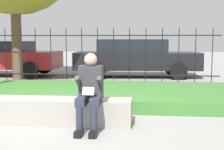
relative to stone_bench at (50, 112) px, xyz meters
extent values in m
plane|color=gray|center=(0.20, 0.00, -0.19)|extent=(60.00, 60.00, 0.00)
cube|color=gray|center=(0.00, 0.00, 0.02)|extent=(2.82, 0.57, 0.43)
cube|color=slate|center=(0.00, 0.00, -0.15)|extent=(2.71, 0.52, 0.08)
cube|color=black|center=(0.65, -0.68, -0.14)|extent=(0.11, 0.26, 0.09)
cylinder|color=#282D3D|center=(0.65, -0.62, 0.07)|extent=(0.11, 0.11, 0.34)
cube|color=#282D3D|center=(0.65, -0.41, 0.30)|extent=(0.15, 0.42, 0.13)
cube|color=black|center=(0.87, -0.68, -0.14)|extent=(0.11, 0.26, 0.09)
cylinder|color=#282D3D|center=(0.87, -0.62, 0.07)|extent=(0.11, 0.11, 0.34)
cube|color=#282D3D|center=(0.87, -0.41, 0.30)|extent=(0.15, 0.42, 0.13)
cube|color=#333338|center=(0.76, -0.20, 0.57)|extent=(0.38, 0.24, 0.54)
sphere|color=tan|center=(0.76, -0.22, 0.93)|extent=(0.21, 0.21, 0.21)
cylinder|color=#333338|center=(0.59, -0.36, 0.59)|extent=(0.08, 0.29, 0.24)
cylinder|color=#333338|center=(0.93, -0.36, 0.59)|extent=(0.08, 0.29, 0.24)
cube|color=beige|center=(0.76, -0.46, 0.46)|extent=(0.18, 0.09, 0.13)
cube|color=#3D7533|center=(0.20, 2.16, -0.06)|extent=(9.33, 2.92, 0.26)
cylinder|color=black|center=(0.20, 4.28, 0.16)|extent=(7.33, 0.03, 0.03)
cylinder|color=black|center=(0.20, 4.28, 1.37)|extent=(7.33, 0.03, 0.03)
cylinder|color=black|center=(-2.73, 4.28, 0.70)|extent=(0.02, 0.02, 1.77)
cylinder|color=black|center=(-2.24, 4.28, 0.70)|extent=(0.02, 0.02, 1.77)
cylinder|color=black|center=(-1.76, 4.28, 0.70)|extent=(0.02, 0.02, 1.77)
cylinder|color=black|center=(-1.27, 4.28, 0.70)|extent=(0.02, 0.02, 1.77)
cylinder|color=black|center=(-0.78, 4.28, 0.70)|extent=(0.02, 0.02, 1.77)
cylinder|color=black|center=(-0.29, 4.28, 0.70)|extent=(0.02, 0.02, 1.77)
cylinder|color=black|center=(0.20, 4.28, 0.70)|extent=(0.02, 0.02, 1.77)
cylinder|color=black|center=(0.69, 4.28, 0.70)|extent=(0.02, 0.02, 1.77)
cylinder|color=black|center=(1.18, 4.28, 0.70)|extent=(0.02, 0.02, 1.77)
cylinder|color=black|center=(1.66, 4.28, 0.70)|extent=(0.02, 0.02, 1.77)
cylinder|color=black|center=(2.15, 4.28, 0.70)|extent=(0.02, 0.02, 1.77)
cylinder|color=black|center=(2.64, 4.28, 0.70)|extent=(0.02, 0.02, 1.77)
cylinder|color=black|center=(3.13, 4.28, 0.70)|extent=(0.02, 0.02, 1.77)
cylinder|color=black|center=(3.62, 4.28, 0.70)|extent=(0.02, 0.02, 1.77)
cube|color=black|center=(1.34, 6.79, 0.44)|extent=(4.79, 1.96, 0.64)
cube|color=black|center=(1.15, 6.77, 1.00)|extent=(2.67, 1.63, 0.49)
cylinder|color=black|center=(2.84, 6.06, 0.12)|extent=(0.63, 0.24, 0.62)
cylinder|color=black|center=(2.74, 7.69, 0.12)|extent=(0.63, 0.24, 0.62)
cylinder|color=black|center=(-0.06, 5.88, 0.12)|extent=(0.63, 0.24, 0.62)
cylinder|color=black|center=(-0.17, 7.51, 0.12)|extent=(0.63, 0.24, 0.62)
cube|color=maroon|center=(-3.86, 6.62, 0.45)|extent=(4.29, 1.73, 0.65)
cube|color=black|center=(-4.03, 6.62, 0.98)|extent=(2.36, 1.51, 0.40)
cylinder|color=black|center=(-2.53, 5.78, 0.13)|extent=(0.64, 0.20, 0.64)
cylinder|color=black|center=(-2.52, 7.45, 0.13)|extent=(0.64, 0.20, 0.64)
cylinder|color=brown|center=(-2.60, 4.87, 1.42)|extent=(0.33, 0.33, 3.22)
camera|label=1|loc=(1.61, -5.16, 1.27)|focal=50.00mm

